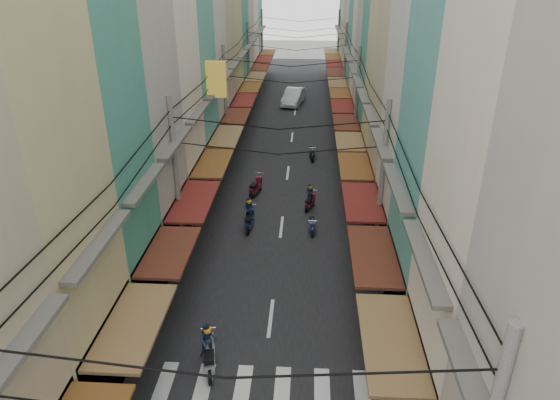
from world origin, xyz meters
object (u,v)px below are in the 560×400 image
at_px(market_umbrella, 460,363).
at_px(bicycle, 421,309).
at_px(white_car, 294,104).
at_px(traffic_sign, 406,352).

bearing_deg(market_umbrella, bicycle, 89.79).
height_order(white_car, traffic_sign, traffic_sign).
relative_size(white_car, traffic_sign, 2.05).
bearing_deg(market_umbrella, traffic_sign, 168.15).
bearing_deg(bicycle, white_car, 14.43).
bearing_deg(bicycle, traffic_sign, 164.80).
xyz_separation_m(bicycle, traffic_sign, (-1.66, -4.97, 2.05)).
distance_m(white_car, bicycle, 34.53).
bearing_deg(traffic_sign, market_umbrella, -11.85).
height_order(bicycle, traffic_sign, traffic_sign).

